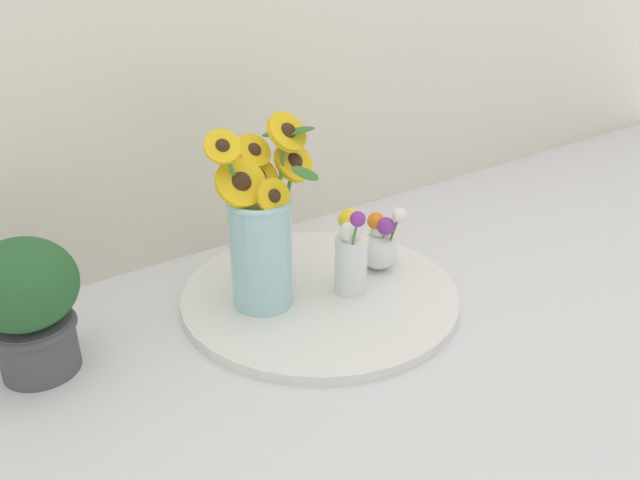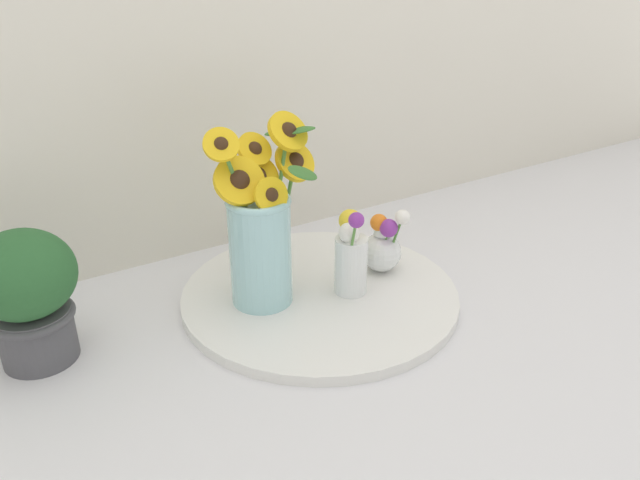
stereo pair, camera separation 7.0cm
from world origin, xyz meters
The scene contains 6 objects.
ground_plane centered at (0.00, 0.00, 0.00)m, with size 6.00×6.00×0.00m, color silver.
serving_tray centered at (0.03, 0.05, 0.01)m, with size 0.53×0.53×0.02m.
mason_jar_sunflowers centered at (-0.08, 0.08, 0.16)m, with size 0.23×0.21×0.35m.
vase_small_center centered at (0.08, 0.01, 0.10)m, with size 0.06×0.09×0.18m.
vase_bulb_right centered at (0.18, 0.05, 0.07)m, with size 0.08×0.09×0.14m.
potted_plant centered at (-0.47, 0.13, 0.13)m, with size 0.16×0.16×0.23m.
Camera 2 is at (-0.53, -0.84, 0.64)m, focal length 35.00 mm.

